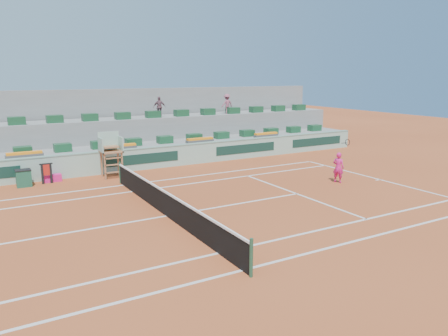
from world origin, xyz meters
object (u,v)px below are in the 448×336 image
(drink_cooler_a, at_px, (24,178))
(player_bag, at_px, (53,178))
(umpire_chair, at_px, (110,148))
(tennis_player, at_px, (338,167))

(drink_cooler_a, bearing_deg, player_bag, 13.56)
(umpire_chair, xyz_separation_m, tennis_player, (9.58, -6.82, -0.76))
(umpire_chair, height_order, drink_cooler_a, umpire_chair)
(drink_cooler_a, relative_size, tennis_player, 0.37)
(player_bag, bearing_deg, drink_cooler_a, -166.44)
(player_bag, height_order, umpire_chair, umpire_chair)
(player_bag, xyz_separation_m, drink_cooler_a, (-1.37, -0.33, 0.24))
(drink_cooler_a, bearing_deg, tennis_player, -26.80)
(player_bag, bearing_deg, umpire_chair, -9.78)
(umpire_chair, bearing_deg, drink_cooler_a, 177.74)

